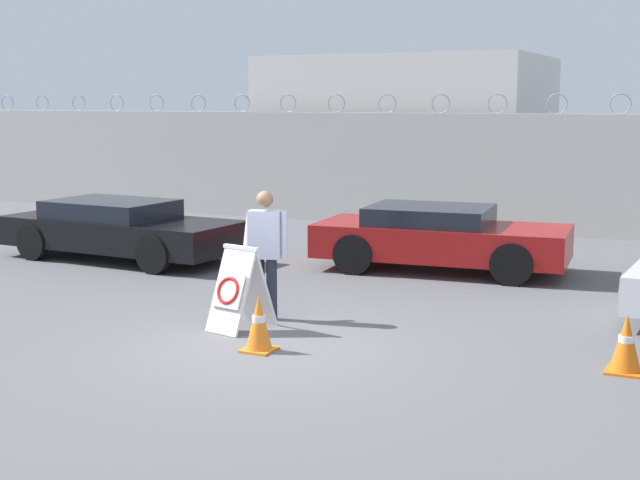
{
  "coord_description": "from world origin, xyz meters",
  "views": [
    {
      "loc": [
        5.1,
        -9.35,
        3.05
      ],
      "look_at": [
        -0.19,
        1.93,
        1.09
      ],
      "focal_mm": 50.0,
      "sensor_mm": 36.0,
      "label": 1
    }
  ],
  "objects": [
    {
      "name": "building_block",
      "position": [
        -3.35,
        14.62,
        2.11
      ],
      "size": [
        7.26,
        5.49,
        4.22
      ],
      "color": "silver",
      "rests_on": "ground_plane"
    },
    {
      "name": "ground_plane",
      "position": [
        0.0,
        0.0,
        0.0
      ],
      "size": [
        90.0,
        90.0,
        0.0
      ],
      "primitive_type": "plane",
      "color": "#5B5B5E"
    },
    {
      "name": "parked_car_rear_sedan",
      "position": [
        0.34,
        5.87,
        0.62
      ],
      "size": [
        4.59,
        2.22,
        1.17
      ],
      "rotation": [
        0.0,
        0.0,
        0.08
      ],
      "color": "black",
      "rests_on": "ground_plane"
    },
    {
      "name": "barricade_sign",
      "position": [
        -0.83,
        0.74,
        0.56
      ],
      "size": [
        0.73,
        0.96,
        1.13
      ],
      "rotation": [
        0.0,
        0.0,
        -0.22
      ],
      "color": "white",
      "rests_on": "ground_plane"
    },
    {
      "name": "parked_car_front_coupe",
      "position": [
        -5.61,
        4.37,
        0.6
      ],
      "size": [
        4.83,
        2.09,
        1.14
      ],
      "rotation": [
        0.0,
        0.0,
        -0.05
      ],
      "color": "black",
      "rests_on": "ground_plane"
    },
    {
      "name": "security_guard",
      "position": [
        -0.78,
        1.39,
        1.02
      ],
      "size": [
        0.69,
        0.37,
        1.81
      ],
      "rotation": [
        0.0,
        0.0,
        -2.89
      ],
      "color": "#232838",
      "rests_on": "ground_plane"
    },
    {
      "name": "traffic_cone_mid",
      "position": [
        4.1,
        0.91,
        0.33
      ],
      "size": [
        0.41,
        0.41,
        0.68
      ],
      "color": "orange",
      "rests_on": "ground_plane"
    },
    {
      "name": "perimeter_wall",
      "position": [
        -0.0,
        11.15,
        1.38
      ],
      "size": [
        36.0,
        0.3,
        3.2
      ],
      "color": "beige",
      "rests_on": "ground_plane"
    },
    {
      "name": "traffic_cone_near",
      "position": [
        -0.07,
        -0.08,
        0.35
      ],
      "size": [
        0.38,
        0.38,
        0.7
      ],
      "color": "orange",
      "rests_on": "ground_plane"
    }
  ]
}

